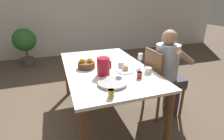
{
  "coord_description": "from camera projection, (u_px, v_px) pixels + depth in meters",
  "views": [
    {
      "loc": [
        -0.6,
        -2.01,
        1.5
      ],
      "look_at": [
        0.0,
        -0.25,
        0.77
      ],
      "focal_mm": 28.0,
      "sensor_mm": 36.0,
      "label": 1
    }
  ],
  "objects": [
    {
      "name": "ground_plane",
      "position": [
        106.0,
        114.0,
        2.5
      ],
      "size": [
        20.0,
        20.0,
        0.0
      ],
      "primitive_type": "plane",
      "color": "brown"
    },
    {
      "name": "wall_back",
      "position": [
        72.0,
        9.0,
        4.91
      ],
      "size": [
        10.0,
        0.06,
        2.6
      ],
      "color": "silver",
      "rests_on": "ground_plane"
    },
    {
      "name": "dining_table",
      "position": [
        106.0,
        73.0,
        2.27
      ],
      "size": [
        1.01,
        1.68,
        0.72
      ],
      "color": "silver",
      "rests_on": "ground_plane"
    },
    {
      "name": "chair_person_side",
      "position": [
        159.0,
        82.0,
        2.34
      ],
      "size": [
        0.42,
        0.42,
        0.94
      ],
      "rotation": [
        0.0,
        0.0,
        -1.57
      ],
      "color": "brown",
      "rests_on": "ground_plane"
    },
    {
      "name": "person_seated",
      "position": [
        168.0,
        67.0,
        2.26
      ],
      "size": [
        0.39,
        0.41,
        1.19
      ],
      "rotation": [
        0.0,
        0.0,
        -1.57
      ],
      "color": "#33333D",
      "rests_on": "ground_plane"
    },
    {
      "name": "red_pitcher",
      "position": [
        103.0,
        66.0,
        1.96
      ],
      "size": [
        0.17,
        0.15,
        0.2
      ],
      "color": "#A31423",
      "rests_on": "dining_table"
    },
    {
      "name": "wine_glass_water",
      "position": [
        140.0,
        57.0,
        2.18
      ],
      "size": [
        0.06,
        0.06,
        0.18
      ],
      "color": "white",
      "rests_on": "dining_table"
    },
    {
      "name": "wine_glass_juice",
      "position": [
        121.0,
        66.0,
        1.89
      ],
      "size": [
        0.06,
        0.06,
        0.18
      ],
      "color": "white",
      "rests_on": "dining_table"
    },
    {
      "name": "teacup_near_person",
      "position": [
        148.0,
        71.0,
        2.03
      ],
      "size": [
        0.13,
        0.13,
        0.07
      ],
      "color": "silver",
      "rests_on": "dining_table"
    },
    {
      "name": "serving_tray",
      "position": [
        113.0,
        83.0,
        1.76
      ],
      "size": [
        0.31,
        0.31,
        0.03
      ],
      "color": "#9E9EA3",
      "rests_on": "dining_table"
    },
    {
      "name": "bread_plate",
      "position": [
        125.0,
        69.0,
        2.1
      ],
      "size": [
        0.23,
        0.23,
        0.08
      ],
      "color": "silver",
      "rests_on": "dining_table"
    },
    {
      "name": "jam_jar_amber",
      "position": [
        111.0,
        93.0,
        1.51
      ],
      "size": [
        0.06,
        0.06,
        0.07
      ],
      "color": "gold",
      "rests_on": "dining_table"
    },
    {
      "name": "jam_jar_red",
      "position": [
        139.0,
        75.0,
        1.89
      ],
      "size": [
        0.06,
        0.06,
        0.07
      ],
      "color": "#A81E1E",
      "rests_on": "dining_table"
    },
    {
      "name": "fruit_bowl",
      "position": [
        86.0,
        65.0,
        2.18
      ],
      "size": [
        0.21,
        0.21,
        0.13
      ],
      "color": "brown",
      "rests_on": "dining_table"
    },
    {
      "name": "potted_plant",
      "position": [
        25.0,
        42.0,
        4.2
      ],
      "size": [
        0.54,
        0.54,
        0.92
      ],
      "color": "#4C4742",
      "rests_on": "ground_plane"
    }
  ]
}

